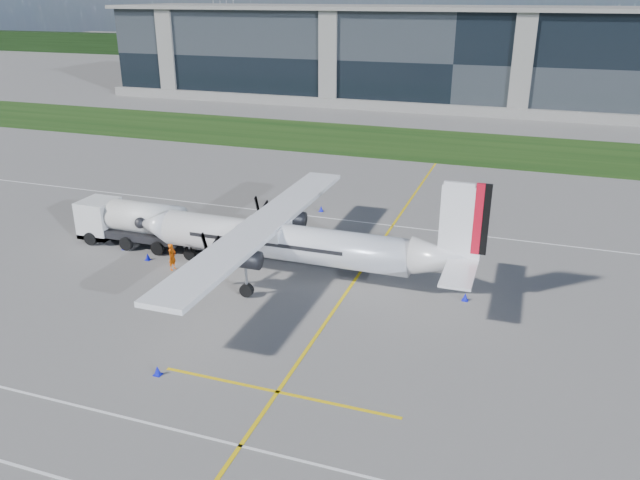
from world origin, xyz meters
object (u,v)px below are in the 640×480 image
at_px(turboprop_aircraft, 295,223).
at_px(ground_crew_person, 172,255).
at_px(safety_cone_nose_port, 148,257).
at_px(pylon_west, 223,2).
at_px(baggage_tug, 203,240).
at_px(fuel_tanker_truck, 126,222).
at_px(safety_cone_stbdwing, 321,209).
at_px(safety_cone_portwing, 157,370).
at_px(safety_cone_tail, 465,297).
at_px(safety_cone_fwd, 125,246).
at_px(safety_cone_nose_stbd, 161,247).

bearing_deg(turboprop_aircraft, ground_crew_person, -167.80).
bearing_deg(safety_cone_nose_port, pylon_west, 115.27).
height_order(turboprop_aircraft, ground_crew_person, turboprop_aircraft).
relative_size(baggage_tug, safety_cone_nose_port, 5.48).
relative_size(fuel_tanker_truck, safety_cone_stbdwing, 17.81).
bearing_deg(safety_cone_portwing, safety_cone_tail, 44.55).
relative_size(baggage_tug, safety_cone_fwd, 5.48).
bearing_deg(safety_cone_stbdwing, fuel_tanker_truck, -134.37).
height_order(baggage_tug, safety_cone_fwd, baggage_tug).
xyz_separation_m(turboprop_aircraft, safety_cone_nose_stbd, (-10.91, 0.83, -3.51)).
bearing_deg(turboprop_aircraft, fuel_tanker_truck, 174.51).
distance_m(safety_cone_stbdwing, safety_cone_fwd, 16.84).
relative_size(baggage_tug, safety_cone_stbdwing, 5.48).
relative_size(ground_crew_person, safety_cone_tail, 4.30).
bearing_deg(safety_cone_stbdwing, safety_cone_tail, -43.10).
xyz_separation_m(safety_cone_nose_port, safety_cone_stbdwing, (8.12, 14.00, 0.00)).
xyz_separation_m(safety_cone_nose_stbd, safety_cone_fwd, (-2.65, -0.71, 0.00)).
bearing_deg(safety_cone_tail, safety_cone_portwing, -135.45).
distance_m(pylon_west, safety_cone_nose_port, 160.50).
height_order(pylon_west, safety_cone_nose_stbd, pylon_west).
distance_m(baggage_tug, ground_crew_person, 3.70).
height_order(turboprop_aircraft, safety_cone_fwd, turboprop_aircraft).
height_order(safety_cone_tail, safety_cone_fwd, same).
bearing_deg(safety_cone_nose_port, fuel_tanker_truck, 144.60).
bearing_deg(turboprop_aircraft, safety_cone_tail, 0.32).
xyz_separation_m(fuel_tanker_truck, safety_cone_nose_stbd, (3.24, -0.53, -1.42)).
height_order(safety_cone_nose_stbd, safety_cone_fwd, same).
bearing_deg(safety_cone_nose_stbd, pylon_west, 115.54).
xyz_separation_m(pylon_west, safety_cone_fwd, (65.53, -143.43, -14.75)).
height_order(pylon_west, safety_cone_tail, pylon_west).
relative_size(pylon_west, safety_cone_fwd, 60.00).
relative_size(pylon_west, safety_cone_nose_stbd, 60.00).
bearing_deg(safety_cone_portwing, safety_cone_fwd, 130.61).
bearing_deg(safety_cone_tail, baggage_tug, 174.57).
xyz_separation_m(baggage_tug, ground_crew_person, (-0.33, -3.67, 0.25)).
xyz_separation_m(fuel_tanker_truck, safety_cone_fwd, (0.59, -1.24, -1.42)).
xyz_separation_m(ground_crew_person, safety_cone_nose_port, (-2.56, 0.82, -0.82)).
distance_m(pylon_west, ground_crew_person, 162.26).
distance_m(fuel_tanker_truck, safety_cone_portwing, 18.77).
bearing_deg(ground_crew_person, pylon_west, 30.29).
relative_size(turboprop_aircraft, safety_cone_portwing, 50.08).
relative_size(safety_cone_nose_port, safety_cone_fwd, 1.00).
height_order(safety_cone_nose_port, safety_cone_fwd, same).
height_order(fuel_tanker_truck, safety_cone_fwd, fuel_tanker_truck).
bearing_deg(pylon_west, fuel_tanker_truck, -65.45).
distance_m(pylon_west, turboprop_aircraft, 164.28).
relative_size(turboprop_aircraft, safety_cone_fwd, 50.08).
height_order(pylon_west, fuel_tanker_truck, pylon_west).
bearing_deg(safety_cone_fwd, baggage_tug, 17.49).
height_order(baggage_tug, ground_crew_person, ground_crew_person).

